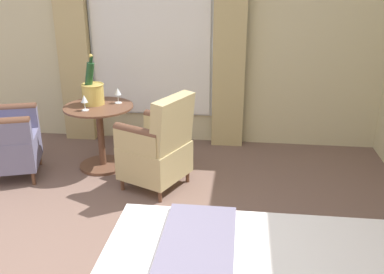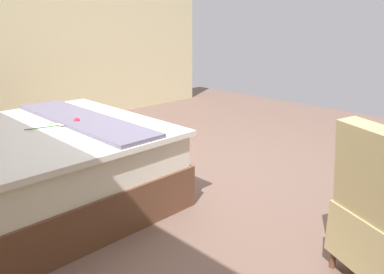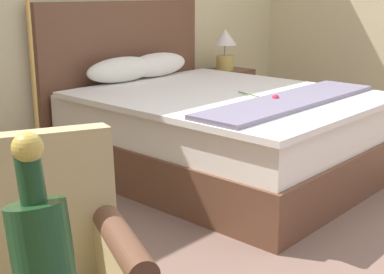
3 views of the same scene
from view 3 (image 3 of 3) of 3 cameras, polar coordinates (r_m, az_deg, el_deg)
ground_plane at (r=2.90m, az=18.07°, el=-12.86°), size 7.28×7.28×0.00m
bed at (r=4.01m, az=2.38°, el=1.07°), size 1.71×2.16×1.25m
nightstand at (r=5.35m, az=3.47°, el=4.06°), size 0.53×0.38×0.58m
bedside_lamp at (r=5.27m, az=3.56°, el=9.63°), size 0.23×0.23×0.40m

